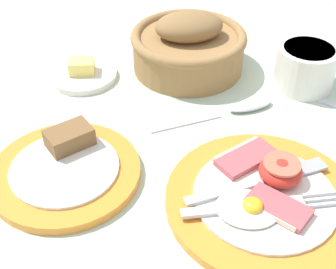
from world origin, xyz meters
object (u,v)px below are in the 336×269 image
(breakfast_plate, at_px, (262,196))
(sugar_cup, at_px, (303,66))
(bread_basket, at_px, (186,46))
(teaspoon_stray, at_px, (231,109))
(butter_dish, at_px, (81,73))
(bread_plate, at_px, (63,168))

(breakfast_plate, height_order, sugar_cup, sugar_cup)
(breakfast_plate, bearing_deg, sugar_cup, 76.10)
(sugar_cup, distance_m, bread_basket, 0.19)
(bread_basket, relative_size, teaspoon_stray, 1.05)
(bread_basket, xyz_separation_m, teaspoon_stray, (0.08, -0.11, -0.04))
(breakfast_plate, distance_m, sugar_cup, 0.27)
(sugar_cup, bearing_deg, butter_dish, -175.84)
(breakfast_plate, bearing_deg, teaspoon_stray, 103.00)
(teaspoon_stray, bearing_deg, bread_plate, -170.11)
(bread_plate, bearing_deg, butter_dish, 100.62)
(bread_plate, xyz_separation_m, butter_dish, (-0.04, 0.22, -0.00))
(bread_plate, height_order, butter_dish, bread_plate)
(butter_dish, bearing_deg, sugar_cup, 4.16)
(sugar_cup, xyz_separation_m, teaspoon_stray, (-0.10, -0.09, -0.03))
(breakfast_plate, relative_size, teaspoon_stray, 1.29)
(butter_dish, bearing_deg, breakfast_plate, -39.47)
(breakfast_plate, bearing_deg, bread_basket, 112.58)
(bread_plate, xyz_separation_m, bread_basket, (0.12, 0.27, 0.03))
(sugar_cup, height_order, bread_basket, bread_basket)
(breakfast_plate, relative_size, bread_plate, 1.23)
(bread_basket, bearing_deg, breakfast_plate, -67.42)
(butter_dish, bearing_deg, bread_basket, 18.13)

